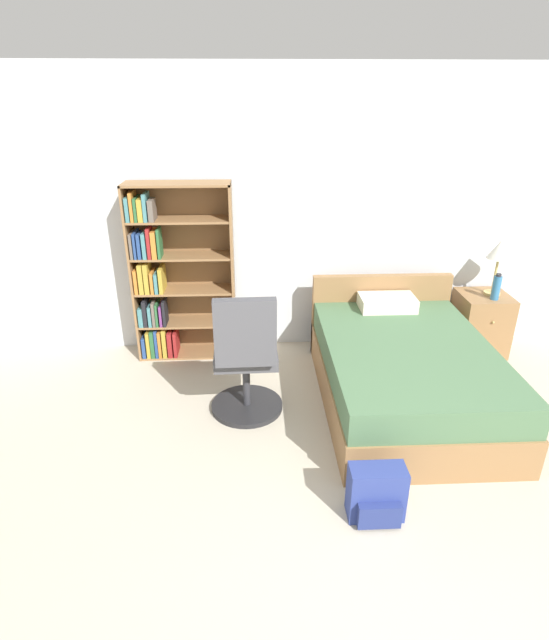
{
  "coord_description": "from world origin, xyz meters",
  "views": [
    {
      "loc": [
        -0.84,
        -1.38,
        2.35
      ],
      "look_at": [
        -0.69,
        1.98,
        0.81
      ],
      "focal_mm": 28.0,
      "sensor_mm": 36.0,
      "label": 1
    }
  ],
  "objects_px": {
    "water_bottle": "(496,287)",
    "backpack_blue": "(377,494)",
    "table_lamp": "(500,252)",
    "bed": "(403,369)",
    "bookshelf": "(170,278)",
    "office_chair": "(246,361)",
    "nightstand": "(480,323)"
  },
  "relations": [
    {
      "from": "office_chair",
      "to": "water_bottle",
      "type": "height_order",
      "value": "office_chair"
    },
    {
      "from": "bookshelf",
      "to": "table_lamp",
      "type": "xyz_separation_m",
      "value": [
        3.04,
        -0.07,
        0.22
      ]
    },
    {
      "from": "office_chair",
      "to": "backpack_blue",
      "type": "relative_size",
      "value": 3.05
    },
    {
      "from": "bookshelf",
      "to": "bed",
      "type": "relative_size",
      "value": 0.86
    },
    {
      "from": "office_chair",
      "to": "water_bottle",
      "type": "bearing_deg",
      "value": 20.67
    },
    {
      "from": "office_chair",
      "to": "table_lamp",
      "type": "relative_size",
      "value": 2.02
    },
    {
      "from": "water_bottle",
      "to": "backpack_blue",
      "type": "distance_m",
      "value": 2.55
    },
    {
      "from": "bookshelf",
      "to": "table_lamp",
      "type": "distance_m",
      "value": 3.05
    },
    {
      "from": "bed",
      "to": "nightstand",
      "type": "distance_m",
      "value": 1.29
    },
    {
      "from": "table_lamp",
      "to": "backpack_blue",
      "type": "xyz_separation_m",
      "value": [
        -1.57,
        -2.1,
        -0.84
      ]
    },
    {
      "from": "table_lamp",
      "to": "backpack_blue",
      "type": "height_order",
      "value": "table_lamp"
    },
    {
      "from": "office_chair",
      "to": "water_bottle",
      "type": "relative_size",
      "value": 4.29
    },
    {
      "from": "backpack_blue",
      "to": "bookshelf",
      "type": "bearing_deg",
      "value": 124.31
    },
    {
      "from": "table_lamp",
      "to": "backpack_blue",
      "type": "bearing_deg",
      "value": -126.8
    },
    {
      "from": "bed",
      "to": "backpack_blue",
      "type": "relative_size",
      "value": 5.43
    },
    {
      "from": "bed",
      "to": "backpack_blue",
      "type": "xyz_separation_m",
      "value": [
        -0.51,
        -1.26,
        -0.12
      ]
    },
    {
      "from": "water_bottle",
      "to": "backpack_blue",
      "type": "height_order",
      "value": "water_bottle"
    },
    {
      "from": "table_lamp",
      "to": "water_bottle",
      "type": "relative_size",
      "value": 2.12
    },
    {
      "from": "office_chair",
      "to": "table_lamp",
      "type": "distance_m",
      "value": 2.6
    },
    {
      "from": "bed",
      "to": "nightstand",
      "type": "xyz_separation_m",
      "value": [
        0.99,
        0.82,
        0.02
      ]
    },
    {
      "from": "bookshelf",
      "to": "nightstand",
      "type": "xyz_separation_m",
      "value": [
        2.98,
        -0.09,
        -0.49
      ]
    },
    {
      "from": "bed",
      "to": "bookshelf",
      "type": "bearing_deg",
      "value": 155.55
    },
    {
      "from": "table_lamp",
      "to": "nightstand",
      "type": "bearing_deg",
      "value": -163.75
    },
    {
      "from": "bed",
      "to": "office_chair",
      "type": "distance_m",
      "value": 1.31
    },
    {
      "from": "water_bottle",
      "to": "office_chair",
      "type": "bearing_deg",
      "value": -159.33
    },
    {
      "from": "office_chair",
      "to": "backpack_blue",
      "type": "distance_m",
      "value": 1.38
    },
    {
      "from": "bed",
      "to": "water_bottle",
      "type": "height_order",
      "value": "water_bottle"
    },
    {
      "from": "nightstand",
      "to": "water_bottle",
      "type": "bearing_deg",
      "value": -74.69
    },
    {
      "from": "bed",
      "to": "nightstand",
      "type": "height_order",
      "value": "bed"
    },
    {
      "from": "bookshelf",
      "to": "table_lamp",
      "type": "bearing_deg",
      "value": -1.24
    },
    {
      "from": "office_chair",
      "to": "table_lamp",
      "type": "bearing_deg",
      "value": 23.16
    },
    {
      "from": "bed",
      "to": "water_bottle",
      "type": "relative_size",
      "value": 7.64
    }
  ]
}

